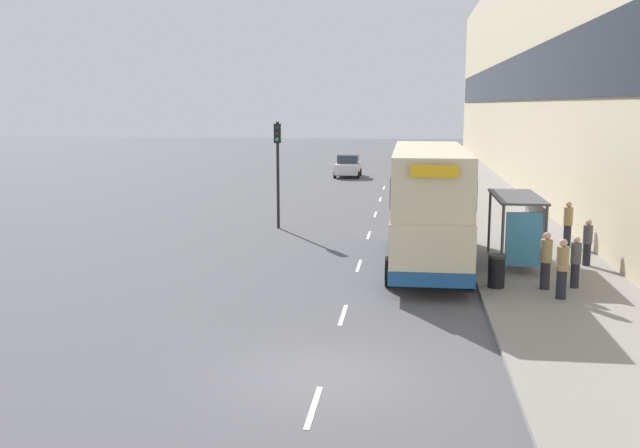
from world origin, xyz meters
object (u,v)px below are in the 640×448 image
pedestrian_at_shelter (576,262)px  traffic_light_far_kerb (278,157)px  car_0 (431,204)px  car_3 (348,166)px  pedestrian_2 (562,268)px  double_decker_bus_near (428,204)px  car_1 (418,151)px  car_2 (420,157)px  pedestrian_4 (568,224)px  bus_shelter (522,218)px  pedestrian_3 (587,242)px  litter_bin (496,271)px  pedestrian_1 (546,260)px

pedestrian_at_shelter → traffic_light_far_kerb: size_ratio=0.32×
car_0 → car_3: 22.60m
pedestrian_2 → double_decker_bus_near: bearing=130.1°
car_1 → car_2: 9.77m
pedestrian_at_shelter → pedestrian_4: pedestrian_4 is taller
car_0 → traffic_light_far_kerb: (-7.30, -3.13, 2.55)m
pedestrian_2 → traffic_light_far_kerb: bearing=132.2°
double_decker_bus_near → car_2: size_ratio=2.23×
car_2 → pedestrian_4: pedestrian_4 is taller
car_1 → pedestrian_4: (5.55, -49.24, 0.21)m
bus_shelter → traffic_light_far_kerb: 12.68m
pedestrian_2 → pedestrian_3: bearing=68.8°
double_decker_bus_near → car_2: 43.16m
car_0 → litter_bin: bearing=-83.2°
pedestrian_1 → car_3: bearing=104.6°
pedestrian_1 → litter_bin: 1.54m
pedestrian_4 → car_1: bearing=96.4°
pedestrian_4 → pedestrian_2: bearing=-102.9°
car_1 → pedestrian_1: (3.41, -56.36, 0.19)m
car_1 → traffic_light_far_kerb: (-7.03, -45.66, 2.51)m
double_decker_bus_near → car_2: bearing=89.6°
car_3 → pedestrian_1: (9.25, -35.59, 0.18)m
car_3 → car_0: bearing=105.7°
pedestrian_at_shelter → pedestrian_4: 6.91m
double_decker_bus_near → pedestrian_at_shelter: 5.66m
pedestrian_at_shelter → litter_bin: pedestrian_at_shelter is taller
pedestrian_3 → traffic_light_far_kerb: (-12.53, 7.07, 2.40)m
pedestrian_at_shelter → car_3: bearing=106.2°
car_0 → pedestrian_1: size_ratio=2.20×
car_1 → bus_shelter: bearing=-86.6°
car_0 → car_2: bearing=90.2°
bus_shelter → litter_bin: bus_shelter is taller
car_2 → pedestrian_3: bearing=-82.9°
double_decker_bus_near → car_0: bearing=87.7°
car_1 → litter_bin: size_ratio=4.30×
car_1 → pedestrian_3: 53.02m
pedestrian_at_shelter → car_1: bearing=94.5°
car_3 → double_decker_bus_near: bearing=100.0°
pedestrian_3 → car_0: bearing=117.1°
double_decker_bus_near → pedestrian_1: bearing=-44.1°
car_0 → pedestrian_3: pedestrian_3 is taller
car_2 → pedestrian_1: 46.70m
bus_shelter → traffic_light_far_kerb: size_ratio=0.83×
car_0 → pedestrian_3: 11.47m
car_1 → pedestrian_2: size_ratio=2.49×
double_decker_bus_near → bus_shelter: bearing=-2.9°
car_3 → pedestrian_2: (9.52, -36.69, 0.18)m
car_2 → car_3: 12.53m
litter_bin → pedestrian_3: bearing=45.0°
litter_bin → car_1: bearing=92.0°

